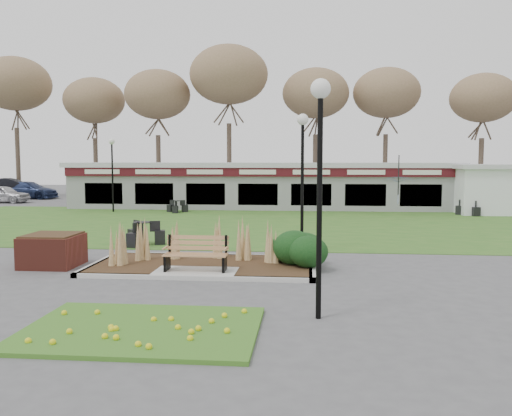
# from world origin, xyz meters

# --- Properties ---
(ground) EXTENTS (100.00, 100.00, 0.00)m
(ground) POSITION_xyz_m (0.00, 0.00, 0.00)
(ground) COLOR #515154
(ground) RESTS_ON ground
(lawn) EXTENTS (34.00, 16.00, 0.02)m
(lawn) POSITION_xyz_m (0.00, 12.00, 0.01)
(lawn) COLOR #2E641F
(lawn) RESTS_ON ground
(flower_bed) EXTENTS (4.20, 3.00, 0.16)m
(flower_bed) POSITION_xyz_m (0.00, -4.60, 0.07)
(flower_bed) COLOR #427220
(flower_bed) RESTS_ON ground
(planting_bed) EXTENTS (6.75, 3.40, 1.27)m
(planting_bed) POSITION_xyz_m (1.27, 1.35, 0.37)
(planting_bed) COLOR #362515
(planting_bed) RESTS_ON ground
(park_bench) EXTENTS (1.70, 0.66, 0.93)m
(park_bench) POSITION_xyz_m (0.00, 0.25, 0.59)
(park_bench) COLOR #AE7E4E
(park_bench) RESTS_ON ground
(brick_planter) EXTENTS (1.50, 1.50, 0.95)m
(brick_planter) POSITION_xyz_m (-4.40, 1.00, 0.48)
(brick_planter) COLOR maroon
(brick_planter) RESTS_ON ground
(food_pavilion) EXTENTS (24.60, 3.40, 2.90)m
(food_pavilion) POSITION_xyz_m (0.00, 19.96, 1.48)
(food_pavilion) COLOR gray
(food_pavilion) RESTS_ON ground
(service_hut) EXTENTS (4.40, 3.40, 2.83)m
(service_hut) POSITION_xyz_m (13.50, 18.00, 1.45)
(service_hut) COLOR white
(service_hut) RESTS_ON ground
(tree_backdrop) EXTENTS (47.24, 5.24, 10.36)m
(tree_backdrop) POSITION_xyz_m (0.00, 28.00, 8.36)
(tree_backdrop) COLOR #47382B
(tree_backdrop) RESTS_ON ground
(lamp_post_near_right) EXTENTS (0.38, 0.38, 4.62)m
(lamp_post_near_right) POSITION_xyz_m (3.19, -3.50, 3.36)
(lamp_post_near_right) COLOR black
(lamp_post_near_right) RESTS_ON ground
(lamp_post_mid_right) EXTENTS (0.38, 0.38, 4.60)m
(lamp_post_mid_right) POSITION_xyz_m (2.79, 4.20, 3.36)
(lamp_post_mid_right) COLOR black
(lamp_post_mid_right) RESTS_ON ground
(lamp_post_far_left) EXTENTS (0.36, 0.36, 4.33)m
(lamp_post_far_left) POSITION_xyz_m (-8.45, 17.00, 3.15)
(lamp_post_far_left) COLOR black
(lamp_post_far_left) RESTS_ON ground
(bistro_set_b) EXTENTS (1.28, 1.15, 0.68)m
(bistro_set_b) POSITION_xyz_m (-4.62, 17.00, 0.25)
(bistro_set_b) COLOR black
(bistro_set_b) RESTS_ON ground
(bistro_set_c) EXTENTS (1.53, 1.51, 0.84)m
(bistro_set_c) POSITION_xyz_m (-2.95, 5.00, 0.30)
(bistro_set_c) COLOR black
(bistro_set_c) RESTS_ON ground
(bistro_set_d) EXTENTS (1.49, 1.45, 0.81)m
(bistro_set_d) POSITION_xyz_m (12.00, 17.00, 0.29)
(bistro_set_d) COLOR black
(bistro_set_d) RESTS_ON ground
(patio_umbrella) EXTENTS (2.23, 2.26, 2.23)m
(patio_umbrella) POSITION_xyz_m (8.00, 16.72, 1.42)
(patio_umbrella) COLOR black
(patio_umbrella) RESTS_ON ground
(car_silver) EXTENTS (3.79, 1.67, 1.27)m
(car_silver) POSITION_xyz_m (-18.77, 22.95, 0.63)
(car_silver) COLOR silver
(car_silver) RESTS_ON ground
(car_black) EXTENTS (5.21, 3.08, 1.62)m
(car_black) POSITION_xyz_m (-20.49, 27.00, 0.81)
(car_black) COLOR black
(car_black) RESTS_ON ground
(car_blue) EXTENTS (4.84, 2.31, 1.36)m
(car_blue) POSITION_xyz_m (-19.00, 27.00, 0.68)
(car_blue) COLOR navy
(car_blue) RESTS_ON ground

